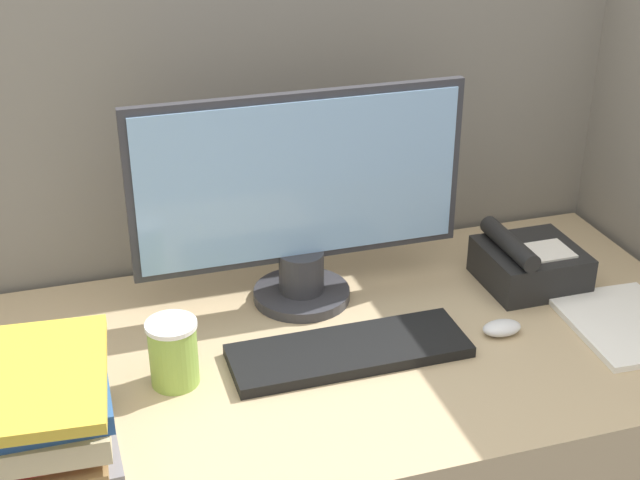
% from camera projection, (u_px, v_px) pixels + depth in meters
% --- Properties ---
extents(cubicle_panel_rear, '(1.84, 0.04, 1.45)m').
position_uv_depth(cubicle_panel_rear, '(269.00, 255.00, 1.92)').
color(cubicle_panel_rear, gray).
rests_on(cubicle_panel_rear, ground_plane).
extents(monitor, '(0.62, 0.19, 0.41)m').
position_uv_depth(monitor, '(300.00, 203.00, 1.63)').
color(monitor, '#333338').
rests_on(monitor, desk).
extents(keyboard, '(0.42, 0.14, 0.02)m').
position_uv_depth(keyboard, '(349.00, 351.00, 1.54)').
color(keyboard, black).
rests_on(keyboard, desk).
extents(mouse, '(0.07, 0.04, 0.03)m').
position_uv_depth(mouse, '(502.00, 328.00, 1.60)').
color(mouse, silver).
rests_on(mouse, desk).
extents(coffee_cup, '(0.08, 0.08, 0.12)m').
position_uv_depth(coffee_cup, '(173.00, 353.00, 1.45)').
color(coffee_cup, '#8CB247').
rests_on(coffee_cup, desk).
extents(book_stack, '(0.24, 0.29, 0.15)m').
position_uv_depth(book_stack, '(35.00, 412.00, 1.28)').
color(book_stack, slate).
rests_on(book_stack, desk).
extents(desk_telephone, '(0.19, 0.18, 0.11)m').
position_uv_depth(desk_telephone, '(528.00, 264.00, 1.75)').
color(desk_telephone, black).
rests_on(desk_telephone, desk).
extents(paper_pile, '(0.21, 0.26, 0.01)m').
position_uv_depth(paper_pile, '(626.00, 324.00, 1.62)').
color(paper_pile, white).
rests_on(paper_pile, desk).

